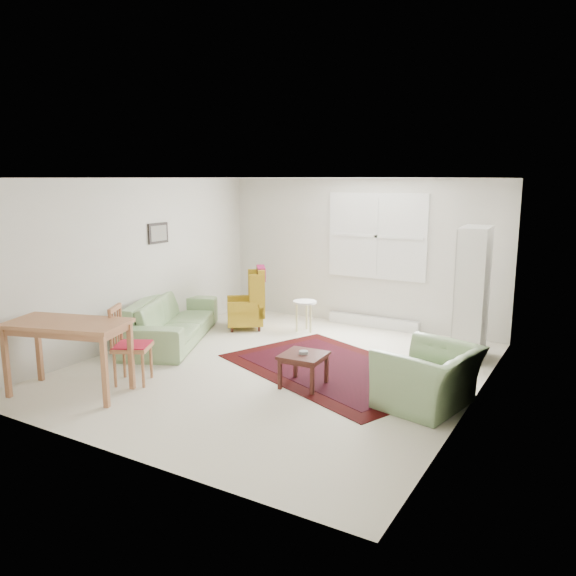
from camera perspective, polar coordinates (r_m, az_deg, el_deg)
The scene contains 10 objects.
room at distance 7.40m, azimuth -0.22°, elevation 1.44°, with size 5.04×5.54×2.51m.
rug at distance 7.55m, azimuth 4.73°, elevation -8.15°, with size 2.90×1.86×0.03m, color black, non-canonical shape.
sofa at distance 8.88m, azimuth -11.75°, elevation -2.30°, with size 2.37×0.93×0.95m, color #83A56E.
armchair at distance 6.43m, azimuth 14.13°, elevation -8.22°, with size 1.05×0.91×0.82m, color #83A56E.
wingback_chair at distance 9.43m, azimuth -4.43°, elevation -0.99°, with size 0.61×0.65×1.06m, color #B38C1B, non-canonical shape.
coffee_table at distance 6.89m, azimuth 1.59°, elevation -8.33°, with size 0.51×0.51×0.42m, color #411A14, non-canonical shape.
stool at distance 9.30m, azimuth 1.71°, elevation -2.85°, with size 0.39×0.39×0.52m, color white, non-canonical shape.
cabinet at distance 8.19m, azimuth 18.26°, elevation -0.53°, with size 0.39×0.74×1.85m, color white, non-canonical shape.
desk at distance 7.09m, azimuth -21.31°, elevation -6.60°, with size 1.38×0.69×0.87m, color #AA6D44, non-canonical shape.
desk_chair at distance 7.19m, azimuth -15.54°, elevation -5.57°, with size 0.43×0.43×0.97m, color #AA6D44, non-canonical shape.
Camera 1 is at (3.72, -6.08, 2.49)m, focal length 35.00 mm.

